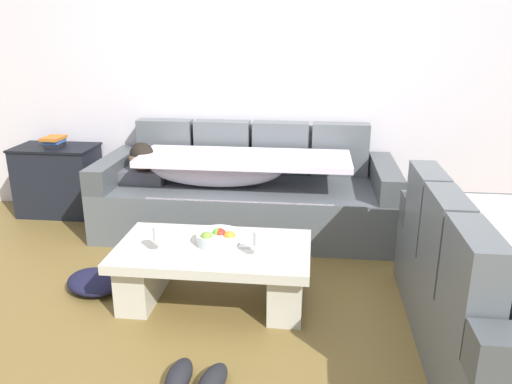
{
  "coord_description": "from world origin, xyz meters",
  "views": [
    {
      "loc": [
        0.59,
        -2.4,
        1.67
      ],
      "look_at": [
        0.19,
        1.01,
        0.55
      ],
      "focal_mm": 35.52,
      "sensor_mm": 36.0,
      "label": 1
    }
  ],
  "objects_px": {
    "couch_near_window": "(509,297)",
    "open_magazine": "(251,241)",
    "coffee_table": "(214,267)",
    "couch_along_wall": "(241,194)",
    "wine_glass_near_right": "(259,239)",
    "book_stack_on_cabinet": "(54,141)",
    "side_cabinet": "(59,180)",
    "pair_of_shoes": "(196,379)",
    "wine_glass_near_left": "(159,234)",
    "fruit_bowl": "(219,237)",
    "crumpled_garment": "(94,282)"
  },
  "relations": [
    {
      "from": "wine_glass_near_left",
      "to": "fruit_bowl",
      "type": "bearing_deg",
      "value": 26.79
    },
    {
      "from": "pair_of_shoes",
      "to": "crumpled_garment",
      "type": "xyz_separation_m",
      "value": [
        -0.89,
        0.86,
        0.01
      ]
    },
    {
      "from": "couch_near_window",
      "to": "open_magazine",
      "type": "bearing_deg",
      "value": 72.26
    },
    {
      "from": "wine_glass_near_left",
      "to": "side_cabinet",
      "type": "relative_size",
      "value": 0.23
    },
    {
      "from": "wine_glass_near_left",
      "to": "crumpled_garment",
      "type": "height_order",
      "value": "wine_glass_near_left"
    },
    {
      "from": "wine_glass_near_right",
      "to": "book_stack_on_cabinet",
      "type": "distance_m",
      "value": 2.56
    },
    {
      "from": "pair_of_shoes",
      "to": "side_cabinet",
      "type": "bearing_deg",
      "value": 128.81
    },
    {
      "from": "couch_near_window",
      "to": "open_magazine",
      "type": "distance_m",
      "value": 1.48
    },
    {
      "from": "couch_near_window",
      "to": "pair_of_shoes",
      "type": "height_order",
      "value": "couch_near_window"
    },
    {
      "from": "side_cabinet",
      "to": "open_magazine",
      "type": "bearing_deg",
      "value": -34.12
    },
    {
      "from": "crumpled_garment",
      "to": "coffee_table",
      "type": "bearing_deg",
      "value": -3.09
    },
    {
      "from": "couch_near_window",
      "to": "book_stack_on_cabinet",
      "type": "height_order",
      "value": "couch_near_window"
    },
    {
      "from": "couch_along_wall",
      "to": "side_cabinet",
      "type": "xyz_separation_m",
      "value": [
        -1.74,
        0.22,
        -0.01
      ]
    },
    {
      "from": "wine_glass_near_right",
      "to": "open_magazine",
      "type": "xyz_separation_m",
      "value": [
        -0.07,
        0.22,
        -0.11
      ]
    },
    {
      "from": "couch_along_wall",
      "to": "crumpled_garment",
      "type": "height_order",
      "value": "couch_along_wall"
    },
    {
      "from": "fruit_bowl",
      "to": "pair_of_shoes",
      "type": "height_order",
      "value": "fruit_bowl"
    },
    {
      "from": "coffee_table",
      "to": "crumpled_garment",
      "type": "relative_size",
      "value": 3.0
    },
    {
      "from": "couch_near_window",
      "to": "wine_glass_near_left",
      "type": "height_order",
      "value": "couch_near_window"
    },
    {
      "from": "open_magazine",
      "to": "wine_glass_near_right",
      "type": "bearing_deg",
      "value": -75.2
    },
    {
      "from": "couch_near_window",
      "to": "fruit_bowl",
      "type": "height_order",
      "value": "couch_near_window"
    },
    {
      "from": "coffee_table",
      "to": "couch_along_wall",
      "type": "bearing_deg",
      "value": 89.74
    },
    {
      "from": "couch_along_wall",
      "to": "side_cabinet",
      "type": "bearing_deg",
      "value": 172.64
    },
    {
      "from": "book_stack_on_cabinet",
      "to": "pair_of_shoes",
      "type": "xyz_separation_m",
      "value": [
        1.8,
        -2.24,
        -0.64
      ]
    },
    {
      "from": "couch_near_window",
      "to": "coffee_table",
      "type": "relative_size",
      "value": 1.48
    },
    {
      "from": "couch_near_window",
      "to": "open_magazine",
      "type": "height_order",
      "value": "couch_near_window"
    },
    {
      "from": "coffee_table",
      "to": "wine_glass_near_left",
      "type": "height_order",
      "value": "wine_glass_near_left"
    },
    {
      "from": "side_cabinet",
      "to": "pair_of_shoes",
      "type": "xyz_separation_m",
      "value": [
        1.8,
        -2.24,
        -0.28
      ]
    },
    {
      "from": "couch_along_wall",
      "to": "open_magazine",
      "type": "xyz_separation_m",
      "value": [
        0.22,
        -1.1,
        0.06
      ]
    },
    {
      "from": "book_stack_on_cabinet",
      "to": "open_magazine",
      "type": "bearing_deg",
      "value": -34.21
    },
    {
      "from": "side_cabinet",
      "to": "wine_glass_near_right",
      "type": "bearing_deg",
      "value": -37.28
    },
    {
      "from": "coffee_table",
      "to": "pair_of_shoes",
      "type": "bearing_deg",
      "value": -85.4
    },
    {
      "from": "couch_along_wall",
      "to": "crumpled_garment",
      "type": "xyz_separation_m",
      "value": [
        -0.83,
        -1.16,
        -0.27
      ]
    },
    {
      "from": "wine_glass_near_right",
      "to": "book_stack_on_cabinet",
      "type": "bearing_deg",
      "value": 142.64
    },
    {
      "from": "coffee_table",
      "to": "crumpled_garment",
      "type": "height_order",
      "value": "coffee_table"
    },
    {
      "from": "book_stack_on_cabinet",
      "to": "pair_of_shoes",
      "type": "distance_m",
      "value": 2.95
    },
    {
      "from": "couch_near_window",
      "to": "open_magazine",
      "type": "xyz_separation_m",
      "value": [
        -1.41,
        0.45,
        0.05
      ]
    },
    {
      "from": "coffee_table",
      "to": "wine_glass_near_left",
      "type": "xyz_separation_m",
      "value": [
        -0.3,
        -0.12,
        0.26
      ]
    },
    {
      "from": "wine_glass_near_left",
      "to": "coffee_table",
      "type": "bearing_deg",
      "value": 21.86
    },
    {
      "from": "open_magazine",
      "to": "crumpled_garment",
      "type": "xyz_separation_m",
      "value": [
        -1.05,
        -0.05,
        -0.33
      ]
    },
    {
      "from": "couch_along_wall",
      "to": "coffee_table",
      "type": "bearing_deg",
      "value": -90.26
    },
    {
      "from": "wine_glass_near_left",
      "to": "open_magazine",
      "type": "distance_m",
      "value": 0.58
    },
    {
      "from": "couch_near_window",
      "to": "coffee_table",
      "type": "height_order",
      "value": "couch_near_window"
    },
    {
      "from": "coffee_table",
      "to": "open_magazine",
      "type": "height_order",
      "value": "open_magazine"
    },
    {
      "from": "coffee_table",
      "to": "pair_of_shoes",
      "type": "xyz_separation_m",
      "value": [
        0.07,
        -0.81,
        -0.19
      ]
    },
    {
      "from": "wine_glass_near_left",
      "to": "book_stack_on_cabinet",
      "type": "bearing_deg",
      "value": 132.71
    },
    {
      "from": "crumpled_garment",
      "to": "fruit_bowl",
      "type": "bearing_deg",
      "value": 0.04
    },
    {
      "from": "wine_glass_near_right",
      "to": "book_stack_on_cabinet",
      "type": "xyz_separation_m",
      "value": [
        -2.03,
        1.55,
        0.19
      ]
    },
    {
      "from": "coffee_table",
      "to": "wine_glass_near_left",
      "type": "bearing_deg",
      "value": -158.14
    },
    {
      "from": "pair_of_shoes",
      "to": "open_magazine",
      "type": "bearing_deg",
      "value": 79.99
    },
    {
      "from": "wine_glass_near_left",
      "to": "crumpled_garment",
      "type": "bearing_deg",
      "value": 162.22
    }
  ]
}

